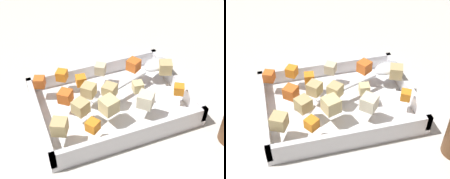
{
  "view_description": "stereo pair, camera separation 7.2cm",
  "coord_description": "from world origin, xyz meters",
  "views": [
    {
      "loc": [
        -0.22,
        -0.52,
        0.53
      ],
      "look_at": [
        -0.02,
        -0.01,
        0.06
      ],
      "focal_mm": 50.36,
      "sensor_mm": 36.0,
      "label": 1
    },
    {
      "loc": [
        -0.15,
        -0.55,
        0.53
      ],
      "look_at": [
        -0.02,
        -0.01,
        0.06
      ],
      "focal_mm": 50.36,
      "sensor_mm": 36.0,
      "label": 2
    }
  ],
  "objects": [
    {
      "name": "potato_chunk_mid_right",
      "position": [
        -0.05,
        -0.07,
        0.07
      ],
      "size": [
        0.04,
        0.04,
        0.03
      ],
      "primitive_type": "cube",
      "rotation": [
        0.0,
        0.0,
        0.32
      ],
      "color": "#E0CC89",
      "rests_on": "baking_dish"
    },
    {
      "name": "carrot_chunk_corner_sw",
      "position": [
        -0.11,
        0.08,
        0.06
      ],
      "size": [
        0.03,
        0.03,
        0.02
      ],
      "primitive_type": "cube",
      "rotation": [
        0.0,
        0.0,
        2.56
      ],
      "color": "orange",
      "rests_on": "baking_dish"
    },
    {
      "name": "baking_dish",
      "position": [
        -0.02,
        -0.01,
        0.01
      ],
      "size": [
        0.36,
        0.26,
        0.05
      ],
      "color": "silver",
      "rests_on": "ground_plane"
    },
    {
      "name": "serving_spoon",
      "position": [
        0.11,
        0.03,
        0.06
      ],
      "size": [
        0.24,
        0.11,
        0.02
      ],
      "rotation": [
        0.0,
        0.0,
        3.49
      ],
      "color": "silver",
      "rests_on": "baking_dish"
    },
    {
      "name": "potato_chunk_far_left",
      "position": [
        0.04,
        -0.08,
        0.07
      ],
      "size": [
        0.05,
        0.05,
        0.03
      ],
      "primitive_type": "cube",
      "rotation": [
        0.0,
        0.0,
        5.52
      ],
      "color": "beige",
      "rests_on": "baking_dish"
    },
    {
      "name": "carrot_chunk_far_right",
      "position": [
        0.07,
        0.05,
        0.07
      ],
      "size": [
        0.04,
        0.04,
        0.03
      ],
      "primitive_type": "cube",
      "rotation": [
        0.0,
        0.0,
        2.14
      ],
      "color": "orange",
      "rests_on": "baking_dish"
    },
    {
      "name": "carrot_chunk_near_right",
      "position": [
        -0.17,
        0.07,
        0.06
      ],
      "size": [
        0.03,
        0.03,
        0.02
      ],
      "primitive_type": "cube",
      "rotation": [
        0.0,
        0.0,
        5.91
      ],
      "color": "orange",
      "rests_on": "baking_dish"
    },
    {
      "name": "carrot_chunk_corner_nw",
      "position": [
        -0.07,
        0.04,
        0.06
      ],
      "size": [
        0.03,
        0.03,
        0.02
      ],
      "primitive_type": "cube",
      "rotation": [
        0.0,
        0.0,
        3.04
      ],
      "color": "orange",
      "rests_on": "baking_dish"
    },
    {
      "name": "potato_chunk_center",
      "position": [
        -0.03,
        -0.02,
        0.07
      ],
      "size": [
        0.04,
        0.04,
        0.03
      ],
      "primitive_type": "cube",
      "rotation": [
        0.0,
        0.0,
        0.75
      ],
      "color": "tan",
      "rests_on": "baking_dish"
    },
    {
      "name": "carrot_chunk_heap_side",
      "position": [
        0.12,
        -0.07,
        0.06
      ],
      "size": [
        0.03,
        0.03,
        0.02
      ],
      "primitive_type": "cube",
      "rotation": [
        0.0,
        0.0,
        5.75
      ],
      "color": "orange",
      "rests_on": "baking_dish"
    },
    {
      "name": "carrot_chunk_near_spoon",
      "position": [
        -0.1,
        -0.1,
        0.06
      ],
      "size": [
        0.03,
        0.03,
        0.02
      ],
      "primitive_type": "cube",
      "rotation": [
        0.0,
        0.0,
        2.19
      ],
      "color": "orange",
      "rests_on": "baking_dish"
    },
    {
      "name": "potato_chunk_heap_top",
      "position": [
        0.13,
        0.01,
        0.07
      ],
      "size": [
        0.04,
        0.04,
        0.03
      ],
      "primitive_type": "cube",
      "rotation": [
        0.0,
        0.0,
        4.31
      ],
      "color": "tan",
      "rests_on": "baking_dish"
    },
    {
      "name": "carrot_chunk_corner_ne",
      "position": [
        -0.12,
        -0.0,
        0.07
      ],
      "size": [
        0.04,
        0.04,
        0.03
      ],
      "primitive_type": "cube",
      "rotation": [
        0.0,
        0.0,
        2.46
      ],
      "color": "orange",
      "rests_on": "baking_dish"
    },
    {
      "name": "potato_chunk_near_left",
      "position": [
        0.04,
        -0.03,
        0.06
      ],
      "size": [
        0.03,
        0.03,
        0.02
      ],
      "primitive_type": "cube",
      "rotation": [
        0.0,
        0.0,
        3.01
      ],
      "color": "#E0CC89",
      "rests_on": "baking_dish"
    },
    {
      "name": "potato_chunk_rim_edge",
      "position": [
        -0.16,
        -0.09,
        0.07
      ],
      "size": [
        0.04,
        0.04,
        0.03
      ],
      "primitive_type": "cube",
      "rotation": [
        0.0,
        0.0,
        1.09
      ],
      "color": "tan",
      "rests_on": "baking_dish"
    },
    {
      "name": "potato_chunk_under_handle",
      "position": [
        -0.07,
        -0.0,
        0.07
      ],
      "size": [
        0.04,
        0.04,
        0.03
      ],
      "primitive_type": "cube",
      "rotation": [
        0.0,
        0.0,
        5.54
      ],
      "color": "tan",
      "rests_on": "baking_dish"
    },
    {
      "name": "ground_plane",
      "position": [
        0.0,
        0.0,
        0.0
      ],
      "size": [
        4.0,
        4.0,
        0.0
      ],
      "primitive_type": "plane",
      "color": "beige"
    },
    {
      "name": "potato_chunk_corner_se",
      "position": [
        -0.1,
        -0.05,
        0.07
      ],
      "size": [
        0.04,
        0.04,
        0.03
      ],
      "primitive_type": "cube",
      "rotation": [
        0.0,
        0.0,
        5.2
      ],
      "color": "tan",
      "rests_on": "baking_dish"
    },
    {
      "name": "potato_chunk_mid_left",
      "position": [
        -0.02,
        0.07,
        0.06
      ],
      "size": [
        0.03,
        0.03,
        0.03
      ],
      "primitive_type": "cube",
      "rotation": [
        0.0,
        0.0,
        2.58
      ],
      "color": "beige",
      "rests_on": "baking_dish"
    }
  ]
}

